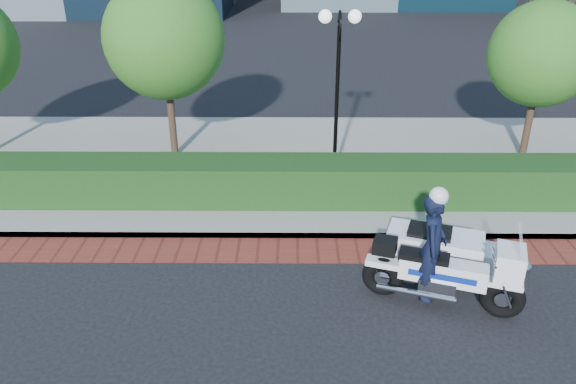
{
  "coord_description": "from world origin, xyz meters",
  "views": [
    {
      "loc": [
        -0.13,
        -8.55,
        6.17
      ],
      "look_at": [
        -0.21,
        2.26,
        1.0
      ],
      "focal_mm": 35.0,
      "sensor_mm": 36.0,
      "label": 1
    }
  ],
  "objects_px": {
    "lamppost": "(338,69)",
    "tree_b": "(164,39)",
    "police_motorcycle": "(439,255)",
    "tree_c": "(542,54)"
  },
  "relations": [
    {
      "from": "lamppost",
      "to": "tree_b",
      "type": "distance_m",
      "value": 4.71
    },
    {
      "from": "tree_b",
      "to": "police_motorcycle",
      "type": "distance_m",
      "value": 9.18
    },
    {
      "from": "lamppost",
      "to": "tree_c",
      "type": "xyz_separation_m",
      "value": [
        5.5,
        1.3,
        0.09
      ]
    },
    {
      "from": "lamppost",
      "to": "police_motorcycle",
      "type": "relative_size",
      "value": 1.53
    },
    {
      "from": "tree_b",
      "to": "tree_c",
      "type": "height_order",
      "value": "tree_b"
    },
    {
      "from": "tree_b",
      "to": "tree_c",
      "type": "xyz_separation_m",
      "value": [
        10.0,
        -0.0,
        -0.39
      ]
    },
    {
      "from": "lamppost",
      "to": "police_motorcycle",
      "type": "xyz_separation_m",
      "value": [
        1.53,
        -5.1,
        -2.17
      ]
    },
    {
      "from": "tree_c",
      "to": "police_motorcycle",
      "type": "xyz_separation_m",
      "value": [
        -3.97,
        -6.4,
        -2.26
      ]
    },
    {
      "from": "tree_c",
      "to": "police_motorcycle",
      "type": "height_order",
      "value": "tree_c"
    },
    {
      "from": "tree_b",
      "to": "police_motorcycle",
      "type": "relative_size",
      "value": 1.78
    }
  ]
}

